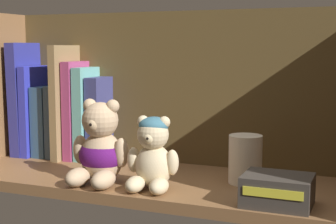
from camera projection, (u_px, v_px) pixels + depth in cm
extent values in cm
cube|color=brown|center=(151.00, 182.00, 95.14)|extent=(74.45, 25.77, 2.00)
cube|color=brown|center=(177.00, 93.00, 105.54)|extent=(76.85, 1.20, 33.20)
cube|color=navy|center=(31.00, 98.00, 115.93)|extent=(3.02, 13.06, 24.91)
cube|color=#2B31B2|center=(40.00, 110.00, 115.31)|extent=(1.83, 12.82, 19.82)
cube|color=#2E4E6C|center=(51.00, 120.00, 114.50)|extent=(3.33, 10.93, 15.38)
cube|color=#32475B|center=(63.00, 120.00, 113.30)|extent=(2.28, 10.96, 15.67)
cube|color=olive|center=(71.00, 101.00, 111.89)|extent=(1.69, 14.23, 24.36)
cube|color=#9E3969|center=(80.00, 110.00, 111.28)|extent=(2.06, 11.18, 20.94)
cube|color=#63ABA2|center=(90.00, 113.00, 110.43)|extent=(2.26, 10.62, 19.71)
cube|color=navy|center=(101.00, 118.00, 109.46)|extent=(2.91, 9.03, 17.67)
ellipsoid|color=tan|center=(102.00, 157.00, 91.24)|extent=(7.69, 7.06, 9.05)
sphere|color=tan|center=(100.00, 120.00, 89.98)|extent=(6.44, 6.44, 6.44)
sphere|color=tan|center=(90.00, 105.00, 90.87)|extent=(2.41, 2.41, 2.41)
sphere|color=tan|center=(113.00, 106.00, 89.29)|extent=(2.41, 2.41, 2.41)
sphere|color=tan|center=(94.00, 124.00, 87.91)|extent=(2.41, 2.41, 2.41)
sphere|color=black|center=(91.00, 125.00, 87.12)|extent=(0.84, 0.84, 0.84)
ellipsoid|color=tan|center=(78.00, 177.00, 88.49)|extent=(3.80, 6.14, 3.22)
ellipsoid|color=tan|center=(103.00, 180.00, 86.74)|extent=(3.80, 6.14, 3.22)
ellipsoid|color=tan|center=(81.00, 150.00, 92.10)|extent=(2.69, 2.69, 5.23)
ellipsoid|color=tan|center=(121.00, 153.00, 89.25)|extent=(2.69, 2.69, 5.23)
ellipsoid|color=#4D115C|center=(102.00, 156.00, 91.21)|extent=(8.33, 7.69, 6.34)
ellipsoid|color=beige|center=(154.00, 166.00, 87.40)|extent=(6.43, 5.90, 7.56)
sphere|color=beige|center=(153.00, 134.00, 86.34)|extent=(5.38, 5.38, 5.38)
sphere|color=beige|center=(143.00, 121.00, 86.99)|extent=(2.02, 2.02, 2.02)
sphere|color=beige|center=(164.00, 122.00, 85.89)|extent=(2.02, 2.02, 2.02)
sphere|color=beige|center=(149.00, 138.00, 84.58)|extent=(2.02, 2.02, 2.02)
sphere|color=black|center=(148.00, 139.00, 83.90)|extent=(0.71, 0.71, 0.71)
ellipsoid|color=beige|center=(135.00, 184.00, 84.91)|extent=(3.48, 5.30, 2.69)
ellipsoid|color=beige|center=(159.00, 186.00, 83.70)|extent=(3.48, 5.30, 2.69)
ellipsoid|color=beige|center=(134.00, 160.00, 87.92)|extent=(2.38, 2.38, 4.37)
ellipsoid|color=beige|center=(172.00, 162.00, 85.93)|extent=(2.38, 2.38, 4.37)
ellipsoid|color=#38687D|center=(154.00, 125.00, 86.52)|extent=(5.11, 5.11, 2.96)
cylinder|color=silver|center=(245.00, 159.00, 90.35)|extent=(5.90, 5.90, 8.60)
cube|color=#38332D|center=(278.00, 190.00, 77.78)|extent=(10.33, 7.99, 4.71)
cube|color=gold|center=(272.00, 194.00, 73.97)|extent=(8.78, 0.16, 1.32)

